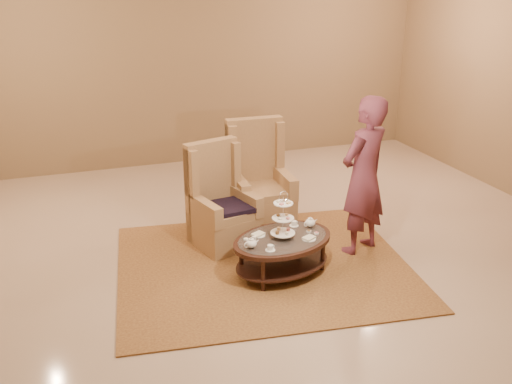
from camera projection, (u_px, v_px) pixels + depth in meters
name	position (u px, v px, depth m)	size (l,w,h in m)	color
ground	(274.00, 268.00, 6.19)	(8.00, 8.00, 0.00)	tan
ceiling	(274.00, 268.00, 6.19)	(8.00, 8.00, 0.02)	silver
wall_back	(186.00, 56.00, 9.09)	(8.00, 0.04, 3.50)	olive
rug	(263.00, 266.00, 6.23)	(3.40, 2.95, 0.02)	olive
tea_table	(282.00, 244.00, 5.97)	(1.28, 1.04, 0.94)	black
armchair_left	(221.00, 211.00, 6.64)	(0.81, 0.83, 1.21)	#9E754A
armchair_right	(259.00, 190.00, 7.16)	(0.74, 0.76, 1.33)	#9E754A
person	(364.00, 177.00, 6.27)	(0.78, 0.66, 1.81)	brown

